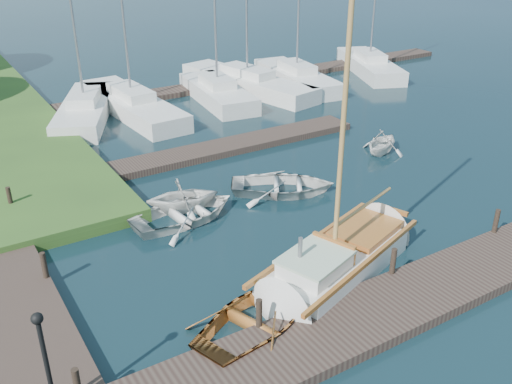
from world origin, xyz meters
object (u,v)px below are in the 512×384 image
mooring_post_3 (496,221)px  mooring_post_4 (44,265)px  mooring_post_0 (77,384)px  tender_c (283,183)px  marina_boat_6 (369,64)px  tender_b (182,194)px  mooring_post_2 (393,261)px  marina_boat_2 (217,91)px  marina_boat_4 (296,76)px  marina_boat_1 (132,103)px  marina_boat_0 (85,108)px  lamp_post (43,349)px  tender_d (382,140)px  marina_boat_3 (247,81)px  mooring_post_1 (259,313)px  mooring_post_5 (10,198)px  dinghy (259,314)px  tender_a (185,210)px  sailboat (340,261)px

mooring_post_3 → mooring_post_4: 13.93m
mooring_post_0 → tender_c: 11.65m
mooring_post_0 → marina_boat_6: marina_boat_6 is taller
tender_c → tender_b: bearing=112.9°
mooring_post_2 → marina_boat_2: (4.20, 18.41, -0.12)m
marina_boat_4 → marina_boat_1: bearing=97.3°
mooring_post_3 → marina_boat_4: size_ratio=0.08×
marina_boat_0 → marina_boat_4: marina_boat_0 is taller
tender_c → lamp_post: bearing=155.0°
mooring_post_2 → mooring_post_3: (4.50, 0.00, 0.00)m
mooring_post_3 → tender_d: (2.18, 7.59, -0.09)m
tender_d → marina_boat_2: bearing=-9.2°
marina_boat_3 → lamp_post: bearing=128.1°
mooring_post_3 → marina_boat_6: 22.19m
marina_boat_4 → marina_boat_6: marina_boat_4 is taller
mooring_post_1 → mooring_post_5: size_ratio=1.00×
mooring_post_5 → tender_b: tender_b is taller
mooring_post_0 → mooring_post_4: 5.02m
mooring_post_0 → dinghy: bearing=3.7°
mooring_post_0 → marina_boat_1: bearing=66.3°
dinghy → tender_c: 7.96m
mooring_post_1 → mooring_post_4: bearing=128.7°
mooring_post_5 → tender_c: size_ratio=0.21×
mooring_post_5 → lamp_post: bearing=-95.7°
mooring_post_5 → lamp_post: (-1.00, -10.00, 1.17)m
marina_boat_0 → mooring_post_0: bearing=-172.1°
mooring_post_3 → dinghy: 8.82m
lamp_post → dinghy: lamp_post is taller
mooring_post_5 → tender_d: (15.18, -2.41, -0.09)m
marina_boat_2 → tender_a: bearing=154.4°
mooring_post_0 → marina_boat_0: marina_boat_0 is taller
tender_a → marina_boat_6: size_ratio=0.39×
marina_boat_2 → marina_boat_4: size_ratio=1.12×
mooring_post_2 → mooring_post_4: bearing=149.5°
marina_boat_1 → marina_boat_3: bearing=-89.1°
tender_d → marina_boat_3: marina_boat_3 is taller
tender_b → marina_boat_3: (10.04, 12.32, -0.10)m
tender_b → mooring_post_4: bearing=126.1°
marina_boat_0 → marina_boat_2: (7.32, -0.83, 0.01)m
mooring_post_5 → marina_boat_3: size_ratio=0.07×
mooring_post_2 → dinghy: mooring_post_2 is taller
mooring_post_0 → mooring_post_4: same height
mooring_post_4 → marina_boat_3: 21.08m
marina_boat_4 → marina_boat_2: bearing=101.8°
marina_boat_2 → mooring_post_4: bearing=143.7°
tender_a → marina_boat_0: marina_boat_0 is taller
mooring_post_1 → mooring_post_2: bearing=0.0°
marina_boat_1 → mooring_post_4: bearing=147.1°
tender_c → tender_d: (6.03, 1.06, 0.21)m
mooring_post_4 → sailboat: size_ratio=0.08×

